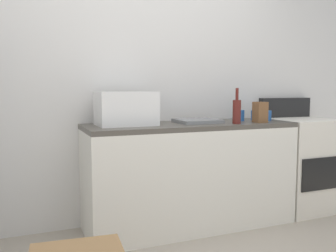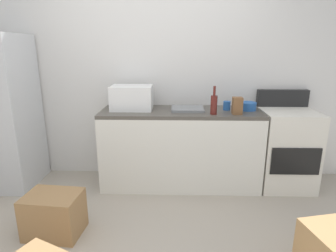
{
  "view_description": "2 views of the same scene",
  "coord_description": "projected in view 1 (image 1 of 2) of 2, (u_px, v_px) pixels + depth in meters",
  "views": [
    {
      "loc": [
        -1.05,
        -1.59,
        1.19
      ],
      "look_at": [
        -0.02,
        0.93,
        0.91
      ],
      "focal_mm": 38.89,
      "sensor_mm": 36.0,
      "label": 1
    },
    {
      "loc": [
        0.24,
        -1.93,
        1.59
      ],
      "look_at": [
        0.17,
        0.65,
        0.87
      ],
      "focal_mm": 30.3,
      "sensor_mm": 36.0,
      "label": 2
    }
  ],
  "objects": [
    {
      "name": "wall_back",
      "position": [
        144.0,
        77.0,
        3.28
      ],
      "size": [
        5.0,
        0.1,
        2.6
      ],
      "primitive_type": "cube",
      "color": "silver",
      "rests_on": "ground_plane"
    },
    {
      "name": "kitchen_counter",
      "position": [
        190.0,
        175.0,
        3.15
      ],
      "size": [
        1.8,
        0.6,
        0.9
      ],
      "color": "silver",
      "rests_on": "ground_plane"
    },
    {
      "name": "coffee_mug",
      "position": [
        240.0,
        115.0,
        3.33
      ],
      "size": [
        0.08,
        0.08,
        0.1
      ],
      "primitive_type": "cylinder",
      "color": "#2659A5",
      "rests_on": "kitchen_counter"
    },
    {
      "name": "mixing_bowl",
      "position": [
        261.0,
        115.0,
        3.42
      ],
      "size": [
        0.19,
        0.19,
        0.09
      ],
      "primitive_type": "cylinder",
      "color": "#2659A5",
      "rests_on": "kitchen_counter"
    },
    {
      "name": "sink_basin",
      "position": [
        198.0,
        121.0,
        3.15
      ],
      "size": [
        0.36,
        0.32,
        0.03
      ],
      "primitive_type": "cube",
      "color": "slate",
      "rests_on": "kitchen_counter"
    },
    {
      "name": "stove_oven",
      "position": [
        300.0,
        162.0,
        3.62
      ],
      "size": [
        0.6,
        0.61,
        1.1
      ],
      "color": "silver",
      "rests_on": "ground_plane"
    },
    {
      "name": "wine_bottle",
      "position": [
        237.0,
        111.0,
        3.06
      ],
      "size": [
        0.07,
        0.07,
        0.3
      ],
      "color": "#591E19",
      "rests_on": "kitchen_counter"
    },
    {
      "name": "microwave",
      "position": [
        126.0,
        108.0,
        2.93
      ],
      "size": [
        0.46,
        0.34,
        0.27
      ],
      "primitive_type": "cube",
      "color": "white",
      "rests_on": "kitchen_counter"
    },
    {
      "name": "knife_block",
      "position": [
        260.0,
        112.0,
        3.17
      ],
      "size": [
        0.1,
        0.1,
        0.18
      ],
      "primitive_type": "cube",
      "color": "brown",
      "rests_on": "kitchen_counter"
    }
  ]
}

